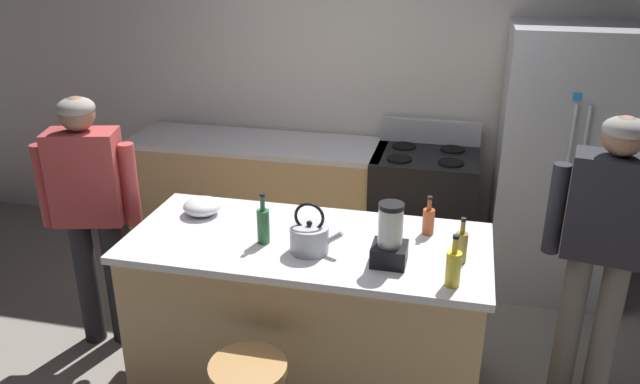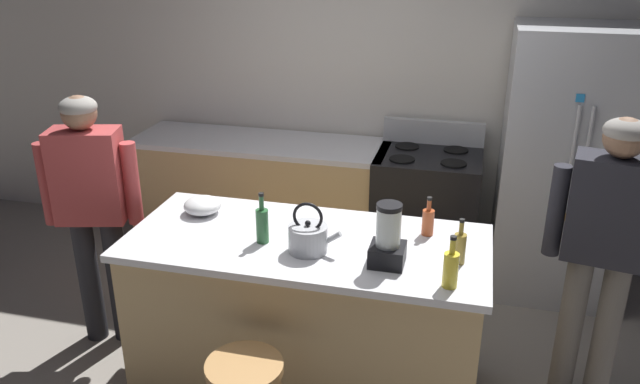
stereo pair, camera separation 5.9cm
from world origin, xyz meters
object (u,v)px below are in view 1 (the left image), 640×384
at_px(bottle_olive_oil, 263,225).
at_px(tea_kettle, 310,237).
at_px(person_by_sink_right, 604,238).
at_px(bottle_cooking_sauce, 428,220).
at_px(blender_appliance, 390,239).
at_px(person_by_island_left, 90,201).
at_px(bottle_soda, 453,267).
at_px(stove_range, 423,212).
at_px(kitchen_island, 308,315).
at_px(bottle_vinegar, 461,246).
at_px(refrigerator, 564,165).
at_px(mixing_bowl, 202,206).

relative_size(bottle_olive_oil, tea_kettle, 1.00).
relative_size(person_by_sink_right, bottle_cooking_sauce, 7.60).
distance_m(blender_appliance, bottle_cooking_sauce, 0.41).
bearing_deg(person_by_island_left, person_by_sink_right, 2.17).
bearing_deg(bottle_soda, person_by_island_left, 168.28).
distance_m(stove_range, blender_appliance, 1.78).
xyz_separation_m(kitchen_island, bottle_cooking_sauce, (0.61, 0.22, 0.55)).
bearing_deg(person_by_island_left, bottle_olive_oil, -11.07).
xyz_separation_m(person_by_island_left, bottle_vinegar, (2.15, -0.20, 0.06)).
distance_m(bottle_soda, bottle_olive_oil, 1.00).
bearing_deg(bottle_olive_oil, refrigerator, 43.48).
xyz_separation_m(blender_appliance, bottle_soda, (0.31, -0.14, -0.04)).
bearing_deg(bottle_vinegar, kitchen_island, 175.55).
relative_size(bottle_vinegar, tea_kettle, 0.86).
bearing_deg(bottle_olive_oil, mixing_bowl, 150.17).
relative_size(kitchen_island, bottle_soda, 7.46).
height_order(kitchen_island, refrigerator, refrigerator).
distance_m(kitchen_island, bottle_olive_oil, 0.61).
bearing_deg(kitchen_island, person_by_sink_right, 9.51).
height_order(refrigerator, bottle_soda, refrigerator).
xyz_separation_m(refrigerator, bottle_soda, (-0.70, -1.80, 0.09)).
bearing_deg(blender_appliance, refrigerator, 58.77).
bearing_deg(bottle_cooking_sauce, blender_appliance, -113.31).
relative_size(refrigerator, bottle_cooking_sauce, 8.79).
distance_m(kitchen_island, person_by_sink_right, 1.61).
distance_m(person_by_sink_right, bottle_olive_oil, 1.75).
bearing_deg(person_by_island_left, bottle_cooking_sauce, 2.14).
relative_size(person_by_sink_right, tea_kettle, 5.96).
xyz_separation_m(bottle_cooking_sauce, bottle_vinegar, (0.18, -0.28, 0.01)).
height_order(person_by_sink_right, bottle_cooking_sauce, person_by_sink_right).
xyz_separation_m(stove_range, bottle_soda, (0.25, -1.82, 0.55)).
xyz_separation_m(kitchen_island, bottle_vinegar, (0.79, -0.06, 0.56)).
bearing_deg(stove_range, person_by_island_left, -143.59).
relative_size(person_by_island_left, person_by_sink_right, 0.97).
distance_m(kitchen_island, bottle_soda, 0.99).
height_order(person_by_sink_right, bottle_vinegar, person_by_sink_right).
bearing_deg(blender_appliance, bottle_olive_oil, 173.71).
height_order(refrigerator, bottle_vinegar, refrigerator).
bearing_deg(blender_appliance, bottle_soda, -24.73).
bearing_deg(refrigerator, stove_range, 178.51).
xyz_separation_m(kitchen_island, person_by_sink_right, (1.50, 0.25, 0.52)).
bearing_deg(bottle_olive_oil, stove_range, 65.81).
bearing_deg(blender_appliance, person_by_sink_right, 21.24).
xyz_separation_m(bottle_olive_oil, tea_kettle, (0.26, -0.04, -0.02)).
bearing_deg(bottle_cooking_sauce, refrigerator, 56.69).
relative_size(refrigerator, person_by_sink_right, 1.16).
bearing_deg(bottle_vinegar, bottle_cooking_sauce, 122.50).
relative_size(kitchen_island, bottle_olive_oil, 6.92).
distance_m(stove_range, person_by_island_left, 2.38).
xyz_separation_m(person_by_island_left, person_by_sink_right, (2.86, 0.11, 0.03)).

